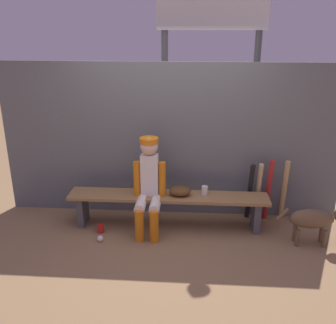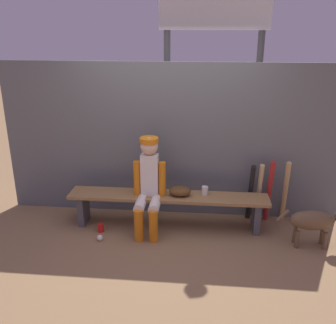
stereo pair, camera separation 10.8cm
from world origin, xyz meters
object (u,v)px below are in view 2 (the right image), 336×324
(bat_aluminum_black, at_px, (250,193))
(bat_wood_tan, at_px, (285,191))
(dugout_bench, at_px, (168,202))
(player_seated, at_px, (149,183))
(baseball_glove, at_px, (180,191))
(cup_on_ground, at_px, (101,228))
(dog, at_px, (317,221))
(bat_wood_natural, at_px, (259,192))
(baseball, at_px, (100,238))
(bat_aluminum_red, at_px, (269,191))
(cup_on_bench, at_px, (205,191))
(scoreboard, at_px, (218,25))

(bat_aluminum_black, relative_size, bat_wood_tan, 0.93)
(dugout_bench, relative_size, player_seated, 2.12)
(baseball_glove, bearing_deg, cup_on_ground, -167.46)
(dog, bearing_deg, player_seated, 174.34)
(dugout_bench, xyz_separation_m, player_seated, (-0.23, -0.11, 0.30))
(bat_wood_natural, bearing_deg, dugout_bench, -166.66)
(player_seated, bearing_deg, bat_aluminum_black, 15.63)
(bat_wood_tan, height_order, baseball, bat_wood_tan)
(bat_wood_tan, relative_size, dog, 1.05)
(baseball_glove, height_order, dog, baseball_glove)
(baseball_glove, bearing_deg, bat_aluminum_red, 12.56)
(bat_aluminum_black, height_order, cup_on_bench, bat_aluminum_black)
(dugout_bench, relative_size, bat_aluminum_black, 3.10)
(player_seated, height_order, cup_on_ground, player_seated)
(baseball_glove, bearing_deg, dugout_bench, 180.00)
(cup_on_ground, bearing_deg, scoreboard, 49.56)
(bat_aluminum_red, height_order, baseball, bat_aluminum_red)
(bat_wood_natural, relative_size, cup_on_bench, 7.46)
(player_seated, height_order, bat_wood_natural, player_seated)
(baseball_glove, xyz_separation_m, dog, (1.64, -0.31, -0.18))
(bat_wood_tan, xyz_separation_m, scoreboard, (-0.94, 1.18, 2.07))
(dog, bearing_deg, bat_aluminum_red, 130.05)
(baseball, bearing_deg, dog, 2.86)
(cup_on_bench, height_order, dog, cup_on_bench)
(bat_wood_tan, relative_size, cup_on_ground, 8.06)
(scoreboard, bearing_deg, dog, -55.82)
(cup_on_ground, distance_m, dog, 2.65)
(bat_wood_tan, height_order, scoreboard, scoreboard)
(player_seated, height_order, bat_aluminum_black, player_seated)
(bat_aluminum_black, relative_size, baseball, 11.18)
(dugout_bench, bearing_deg, bat_wood_natural, 13.34)
(scoreboard, bearing_deg, bat_wood_natural, -63.07)
(baseball_glove, xyz_separation_m, cup_on_bench, (0.32, 0.06, -0.00))
(scoreboard, bearing_deg, bat_aluminum_black, -68.03)
(bat_aluminum_red, bearing_deg, player_seated, -166.70)
(baseball, height_order, scoreboard, scoreboard)
(dugout_bench, xyz_separation_m, cup_on_ground, (-0.85, -0.22, -0.30))
(bat_aluminum_black, relative_size, scoreboard, 0.23)
(bat_wood_natural, bearing_deg, bat_aluminum_red, -10.35)
(baseball_glove, height_order, cup_on_ground, baseball_glove)
(baseball_glove, distance_m, baseball, 1.15)
(bat_aluminum_red, bearing_deg, dog, -49.95)
(bat_aluminum_black, height_order, bat_aluminum_red, bat_aluminum_red)
(dugout_bench, height_order, cup_on_ground, dugout_bench)
(dog, bearing_deg, bat_wood_natural, 135.62)
(dugout_bench, xyz_separation_m, bat_wood_tan, (1.53, 0.28, 0.09))
(cup_on_ground, bearing_deg, cup_on_bench, 12.09)
(bat_aluminum_red, relative_size, bat_wood_tan, 0.99)
(baseball, height_order, dog, dog)
(cup_on_bench, bearing_deg, cup_on_ground, -167.91)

